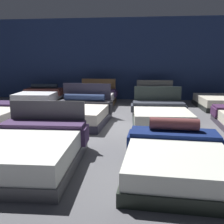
{
  "coord_description": "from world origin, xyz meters",
  "views": [
    {
      "loc": [
        0.61,
        -6.68,
        1.71
      ],
      "look_at": [
        -0.15,
        -0.15,
        0.38
      ],
      "focal_mm": 41.2,
      "sensor_mm": 36.0,
      "label": 1
    }
  ],
  "objects_px": {
    "bed_1": "(29,150)",
    "bed_6": "(160,116)",
    "bed_5": "(78,114)",
    "bed_9": "(94,99)",
    "bed_2": "(176,160)",
    "bed_11": "(220,102)",
    "bed_10": "(156,100)",
    "bed_8": "(39,97)"
  },
  "relations": [
    {
      "from": "bed_6",
      "to": "bed_9",
      "type": "height_order",
      "value": "bed_6"
    },
    {
      "from": "bed_2",
      "to": "bed_10",
      "type": "height_order",
      "value": "bed_10"
    },
    {
      "from": "bed_6",
      "to": "bed_9",
      "type": "xyz_separation_m",
      "value": [
        -2.32,
        2.96,
        0.0
      ]
    },
    {
      "from": "bed_1",
      "to": "bed_2",
      "type": "height_order",
      "value": "bed_1"
    },
    {
      "from": "bed_8",
      "to": "bed_11",
      "type": "bearing_deg",
      "value": -4.16
    },
    {
      "from": "bed_10",
      "to": "bed_9",
      "type": "bearing_deg",
      "value": -178.6
    },
    {
      "from": "bed_1",
      "to": "bed_6",
      "type": "distance_m",
      "value": 3.74
    },
    {
      "from": "bed_6",
      "to": "bed_5",
      "type": "bearing_deg",
      "value": 175.05
    },
    {
      "from": "bed_9",
      "to": "bed_11",
      "type": "height_order",
      "value": "bed_9"
    },
    {
      "from": "bed_6",
      "to": "bed_11",
      "type": "xyz_separation_m",
      "value": [
        2.33,
        2.88,
        -0.04
      ]
    },
    {
      "from": "bed_1",
      "to": "bed_10",
      "type": "xyz_separation_m",
      "value": [
        2.35,
        5.98,
        -0.03
      ]
    },
    {
      "from": "bed_1",
      "to": "bed_10",
      "type": "relative_size",
      "value": 1.05
    },
    {
      "from": "bed_6",
      "to": "bed_8",
      "type": "bearing_deg",
      "value": 144.16
    },
    {
      "from": "bed_11",
      "to": "bed_2",
      "type": "bearing_deg",
      "value": -113.88
    },
    {
      "from": "bed_5",
      "to": "bed_11",
      "type": "xyz_separation_m",
      "value": [
        4.58,
        2.79,
        -0.05
      ]
    },
    {
      "from": "bed_2",
      "to": "bed_5",
      "type": "distance_m",
      "value": 3.83
    },
    {
      "from": "bed_5",
      "to": "bed_10",
      "type": "xyz_separation_m",
      "value": [
        2.27,
        2.96,
        -0.02
      ]
    },
    {
      "from": "bed_6",
      "to": "bed_10",
      "type": "height_order",
      "value": "bed_6"
    },
    {
      "from": "bed_6",
      "to": "bed_10",
      "type": "xyz_separation_m",
      "value": [
        0.03,
        3.05,
        -0.02
      ]
    },
    {
      "from": "bed_6",
      "to": "bed_9",
      "type": "relative_size",
      "value": 0.97
    },
    {
      "from": "bed_10",
      "to": "bed_8",
      "type": "bearing_deg",
      "value": -179.95
    },
    {
      "from": "bed_1",
      "to": "bed_8",
      "type": "xyz_separation_m",
      "value": [
        -2.24,
        5.91,
        0.01
      ]
    },
    {
      "from": "bed_2",
      "to": "bed_6",
      "type": "xyz_separation_m",
      "value": [
        -0.03,
        2.99,
        0.02
      ]
    },
    {
      "from": "bed_8",
      "to": "bed_9",
      "type": "bearing_deg",
      "value": -3.91
    },
    {
      "from": "bed_9",
      "to": "bed_10",
      "type": "distance_m",
      "value": 2.35
    },
    {
      "from": "bed_5",
      "to": "bed_9",
      "type": "distance_m",
      "value": 2.87
    },
    {
      "from": "bed_9",
      "to": "bed_6",
      "type": "bearing_deg",
      "value": -51.13
    },
    {
      "from": "bed_1",
      "to": "bed_10",
      "type": "bearing_deg",
      "value": 66.2
    },
    {
      "from": "bed_5",
      "to": "bed_6",
      "type": "xyz_separation_m",
      "value": [
        2.24,
        -0.09,
        -0.0
      ]
    },
    {
      "from": "bed_6",
      "to": "bed_10",
      "type": "bearing_deg",
      "value": 86.77
    },
    {
      "from": "bed_6",
      "to": "bed_10",
      "type": "relative_size",
      "value": 0.96
    },
    {
      "from": "bed_2",
      "to": "bed_11",
      "type": "bearing_deg",
      "value": 71.54
    },
    {
      "from": "bed_2",
      "to": "bed_11",
      "type": "distance_m",
      "value": 6.31
    },
    {
      "from": "bed_2",
      "to": "bed_5",
      "type": "bearing_deg",
      "value": 129.35
    },
    {
      "from": "bed_1",
      "to": "bed_2",
      "type": "relative_size",
      "value": 1.04
    },
    {
      "from": "bed_1",
      "to": "bed_9",
      "type": "relative_size",
      "value": 1.06
    },
    {
      "from": "bed_1",
      "to": "bed_11",
      "type": "relative_size",
      "value": 1.04
    },
    {
      "from": "bed_2",
      "to": "bed_6",
      "type": "height_order",
      "value": "bed_6"
    },
    {
      "from": "bed_1",
      "to": "bed_8",
      "type": "distance_m",
      "value": 6.32
    },
    {
      "from": "bed_9",
      "to": "bed_2",
      "type": "bearing_deg",
      "value": -67.7
    },
    {
      "from": "bed_6",
      "to": "bed_8",
      "type": "height_order",
      "value": "bed_6"
    },
    {
      "from": "bed_1",
      "to": "bed_11",
      "type": "distance_m",
      "value": 7.44
    }
  ]
}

